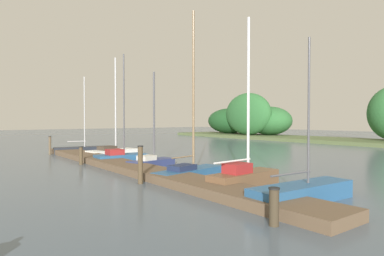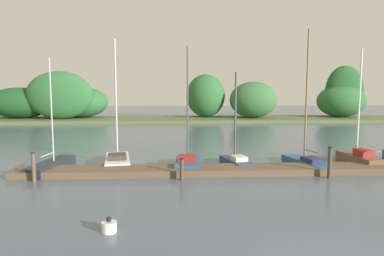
{
  "view_description": "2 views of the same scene",
  "coord_description": "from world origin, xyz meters",
  "px_view_note": "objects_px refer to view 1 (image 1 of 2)",
  "views": [
    {
      "loc": [
        16.39,
        2.8,
        2.69
      ],
      "look_at": [
        1.92,
        13.73,
        2.23
      ],
      "focal_mm": 31.64,
      "sensor_mm": 36.0,
      "label": 1
    },
    {
      "loc": [
        -3.93,
        -7.49,
        4.54
      ],
      "look_at": [
        -2.95,
        11.74,
        2.33
      ],
      "focal_mm": 33.26,
      "sensor_mm": 36.0,
      "label": 2
    }
  ],
  "objects_px": {
    "sailboat_2": "(122,156)",
    "sailboat_6": "(306,192)",
    "mooring_piling_1": "(81,156)",
    "sailboat_0": "(83,149)",
    "mooring_piling_3": "(274,207)",
    "mooring_piling_0": "(50,145)",
    "sailboat_1": "(114,150)",
    "mooring_piling_2": "(140,165)",
    "sailboat_5": "(246,175)",
    "sailboat_3": "(152,160)",
    "sailboat_4": "(191,168)"
  },
  "relations": [
    {
      "from": "mooring_piling_0",
      "to": "mooring_piling_1",
      "type": "bearing_deg",
      "value": -0.5
    },
    {
      "from": "sailboat_6",
      "to": "sailboat_1",
      "type": "bearing_deg",
      "value": 89.87
    },
    {
      "from": "sailboat_0",
      "to": "sailboat_6",
      "type": "distance_m",
      "value": 20.5
    },
    {
      "from": "mooring_piling_1",
      "to": "mooring_piling_2",
      "type": "distance_m",
      "value": 7.4
    },
    {
      "from": "sailboat_0",
      "to": "sailboat_1",
      "type": "bearing_deg",
      "value": -62.52
    },
    {
      "from": "sailboat_5",
      "to": "mooring_piling_2",
      "type": "relative_size",
      "value": 4.24
    },
    {
      "from": "sailboat_1",
      "to": "mooring_piling_2",
      "type": "height_order",
      "value": "sailboat_1"
    },
    {
      "from": "sailboat_6",
      "to": "mooring_piling_2",
      "type": "bearing_deg",
      "value": 118.38
    },
    {
      "from": "mooring_piling_0",
      "to": "sailboat_0",
      "type": "bearing_deg",
      "value": 88.91
    },
    {
      "from": "sailboat_1",
      "to": "mooring_piling_1",
      "type": "bearing_deg",
      "value": -144.03
    },
    {
      "from": "sailboat_5",
      "to": "sailboat_6",
      "type": "distance_m",
      "value": 2.92
    },
    {
      "from": "sailboat_2",
      "to": "mooring_piling_1",
      "type": "bearing_deg",
      "value": 174.93
    },
    {
      "from": "sailboat_3",
      "to": "mooring_piling_2",
      "type": "bearing_deg",
      "value": -139.49
    },
    {
      "from": "sailboat_6",
      "to": "mooring_piling_0",
      "type": "relative_size",
      "value": 3.76
    },
    {
      "from": "sailboat_4",
      "to": "mooring_piling_1",
      "type": "xyz_separation_m",
      "value": [
        -7.25,
        -2.73,
        0.15
      ]
    },
    {
      "from": "mooring_piling_1",
      "to": "mooring_piling_3",
      "type": "relative_size",
      "value": 1.11
    },
    {
      "from": "mooring_piling_0",
      "to": "sailboat_3",
      "type": "bearing_deg",
      "value": 15.97
    },
    {
      "from": "mooring_piling_1",
      "to": "mooring_piling_2",
      "type": "relative_size",
      "value": 0.68
    },
    {
      "from": "sailboat_2",
      "to": "mooring_piling_1",
      "type": "height_order",
      "value": "sailboat_2"
    },
    {
      "from": "sailboat_1",
      "to": "sailboat_2",
      "type": "relative_size",
      "value": 1.08
    },
    {
      "from": "mooring_piling_2",
      "to": "sailboat_1",
      "type": "bearing_deg",
      "value": 161.28
    },
    {
      "from": "sailboat_3",
      "to": "mooring_piling_3",
      "type": "xyz_separation_m",
      "value": [
        11.24,
        -3.06,
        0.14
      ]
    },
    {
      "from": "sailboat_1",
      "to": "mooring_piling_1",
      "type": "distance_m",
      "value": 5.28
    },
    {
      "from": "sailboat_3",
      "to": "mooring_piling_0",
      "type": "height_order",
      "value": "sailboat_3"
    },
    {
      "from": "mooring_piling_1",
      "to": "sailboat_4",
      "type": "bearing_deg",
      "value": 20.64
    },
    {
      "from": "sailboat_2",
      "to": "sailboat_6",
      "type": "distance_m",
      "value": 13.03
    },
    {
      "from": "sailboat_0",
      "to": "mooring_piling_3",
      "type": "height_order",
      "value": "sailboat_0"
    },
    {
      "from": "sailboat_1",
      "to": "sailboat_4",
      "type": "xyz_separation_m",
      "value": [
        10.97,
        -1.01,
        0.02
      ]
    },
    {
      "from": "mooring_piling_3",
      "to": "mooring_piling_1",
      "type": "bearing_deg",
      "value": 179.84
    },
    {
      "from": "sailboat_0",
      "to": "sailboat_2",
      "type": "height_order",
      "value": "sailboat_2"
    },
    {
      "from": "mooring_piling_0",
      "to": "sailboat_4",
      "type": "bearing_deg",
      "value": 10.5
    },
    {
      "from": "sailboat_2",
      "to": "sailboat_3",
      "type": "bearing_deg",
      "value": -75.16
    },
    {
      "from": "sailboat_5",
      "to": "mooring_piling_1",
      "type": "height_order",
      "value": "sailboat_5"
    },
    {
      "from": "sailboat_1",
      "to": "mooring_piling_2",
      "type": "relative_size",
      "value": 4.58
    },
    {
      "from": "sailboat_5",
      "to": "mooring_piling_2",
      "type": "height_order",
      "value": "sailboat_5"
    },
    {
      "from": "mooring_piling_0",
      "to": "mooring_piling_2",
      "type": "height_order",
      "value": "mooring_piling_2"
    },
    {
      "from": "sailboat_4",
      "to": "mooring_piling_1",
      "type": "bearing_deg",
      "value": 98.42
    },
    {
      "from": "sailboat_3",
      "to": "sailboat_6",
      "type": "relative_size",
      "value": 1.01
    },
    {
      "from": "mooring_piling_0",
      "to": "mooring_piling_1",
      "type": "distance_m",
      "value": 7.15
    },
    {
      "from": "sailboat_0",
      "to": "mooring_piling_2",
      "type": "distance_m",
      "value": 14.74
    },
    {
      "from": "sailboat_2",
      "to": "mooring_piling_1",
      "type": "relative_size",
      "value": 6.27
    },
    {
      "from": "sailboat_4",
      "to": "mooring_piling_1",
      "type": "height_order",
      "value": "sailboat_4"
    },
    {
      "from": "sailboat_4",
      "to": "mooring_piling_0",
      "type": "bearing_deg",
      "value": 88.28
    },
    {
      "from": "sailboat_6",
      "to": "mooring_piling_1",
      "type": "xyz_separation_m",
      "value": [
        -13.4,
        -2.83,
        0.23
      ]
    },
    {
      "from": "sailboat_1",
      "to": "sailboat_0",
      "type": "bearing_deg",
      "value": 99.67
    },
    {
      "from": "sailboat_2",
      "to": "mooring_piling_2",
      "type": "xyz_separation_m",
      "value": [
        7.02,
        -2.49,
        0.44
      ]
    },
    {
      "from": "sailboat_6",
      "to": "mooring_piling_3",
      "type": "relative_size",
      "value": 5.52
    },
    {
      "from": "sailboat_1",
      "to": "sailboat_3",
      "type": "distance_m",
      "value": 6.96
    },
    {
      "from": "mooring_piling_2",
      "to": "sailboat_3",
      "type": "bearing_deg",
      "value": 144.07
    },
    {
      "from": "sailboat_2",
      "to": "sailboat_6",
      "type": "bearing_deg",
      "value": -84.71
    }
  ]
}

